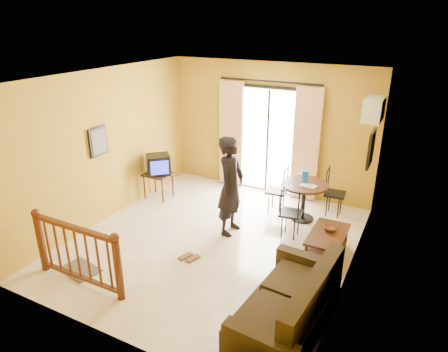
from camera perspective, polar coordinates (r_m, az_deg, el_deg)
The scene contains 19 objects.
ground at distance 7.02m, azimuth -1.58°, elevation -9.32°, with size 5.00×5.00×0.00m, color beige.
room_shell at distance 6.31m, azimuth -1.74°, elevation 4.02°, with size 5.00×5.00×5.00m.
balcony_door at distance 8.57m, azimuth 6.25°, elevation 5.15°, with size 2.25×0.14×2.46m.
tv_table at distance 8.54m, azimuth -9.40°, elevation -0.10°, with size 0.56×0.47×0.56m.
television at distance 8.41m, azimuth -9.35°, elevation 1.64°, with size 0.62×0.61×0.41m.
picture_left at distance 7.50m, azimuth -17.52°, elevation 4.71°, with size 0.05×0.42×0.52m.
dining_table at distance 7.64m, azimuth 11.37°, elevation -2.13°, with size 0.88×0.88×0.74m.
water_jug at distance 7.55m, azimuth 11.45°, elevation -0.12°, with size 0.14×0.14×0.25m, color blue.
serving_tray at distance 7.46m, azimuth 11.98°, elevation -1.39°, with size 0.28×0.18×0.02m, color beige.
dining_chairs at distance 7.83m, azimuth 10.71°, elevation -6.20°, with size 1.48×1.61×0.95m.
air_conditioner at distance 7.39m, azimuth 20.56°, elevation 8.91°, with size 0.31×0.60×0.40m.
botanical_print at distance 6.87m, azimuth 20.26°, elevation 3.70°, with size 0.05×0.50×0.60m.
coffee_table at distance 6.69m, azimuth 14.52°, elevation -8.97°, with size 0.53×0.96×0.43m.
bowl at distance 6.70m, azimuth 14.90°, elevation -7.22°, with size 0.21×0.21×0.07m, color brown.
sofa at distance 5.17m, azimuth 9.45°, elevation -18.27°, with size 0.99×1.90×0.88m.
standing_person at distance 6.93m, azimuth 0.97°, elevation -1.46°, with size 0.65×0.43×1.78m, color black.
stair_balustrade at distance 6.11m, azimuth -20.30°, elevation -9.87°, with size 1.63×0.13×1.04m.
doormat at distance 6.68m, azimuth -19.82°, elevation -12.47°, with size 0.60×0.40×0.02m, color #514841.
sandals at distance 6.60m, azimuth -4.99°, elevation -11.51°, with size 0.31×0.27×0.03m.
Camera 1 is at (2.93, -5.24, 3.64)m, focal length 32.00 mm.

